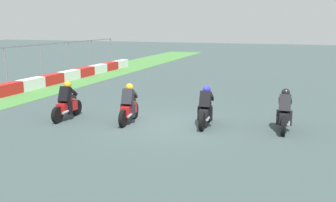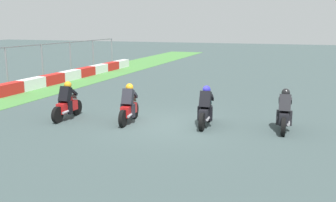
% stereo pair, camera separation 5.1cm
% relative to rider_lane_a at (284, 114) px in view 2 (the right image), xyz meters
% --- Properties ---
extents(ground_plane, '(120.00, 120.00, 0.00)m').
position_rel_rider_lane_a_xyz_m(ground_plane, '(-0.62, 4.23, -0.62)').
color(ground_plane, '#3B4B4B').
extents(rider_lane_a, '(2.04, 0.54, 1.51)m').
position_rel_rider_lane_a_xyz_m(rider_lane_a, '(0.00, 0.00, 0.00)').
color(rider_lane_a, black).
rests_on(rider_lane_a, ground_plane).
extents(rider_lane_b, '(2.04, 0.55, 1.51)m').
position_rel_rider_lane_a_xyz_m(rider_lane_b, '(-0.29, 2.80, 0.00)').
color(rider_lane_b, black).
rests_on(rider_lane_b, ground_plane).
extents(rider_lane_c, '(2.04, 0.57, 1.51)m').
position_rel_rider_lane_a_xyz_m(rider_lane_c, '(-0.76, 5.72, 0.00)').
color(rider_lane_c, black).
rests_on(rider_lane_c, ground_plane).
extents(rider_lane_d, '(2.04, 0.54, 1.51)m').
position_rel_rider_lane_a_xyz_m(rider_lane_d, '(-1.06, 8.29, 0.00)').
color(rider_lane_d, black).
rests_on(rider_lane_d, ground_plane).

